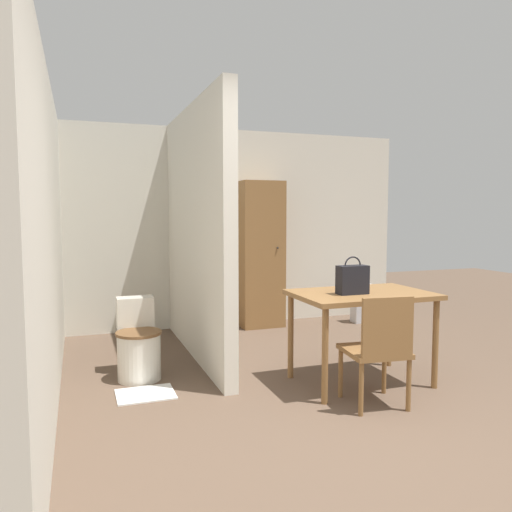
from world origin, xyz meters
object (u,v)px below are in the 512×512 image
Objects in this scene: wooden_chair at (379,347)px; handbag at (352,279)px; dining_table at (361,303)px; wooden_cabinet at (260,254)px; toilet at (138,346)px; space_heater at (362,303)px.

handbag is (0.05, 0.47, 0.44)m from wooden_chair.
dining_table is 2.32m from wooden_cabinet.
wooden_cabinet is (1.71, 1.53, 0.64)m from toilet.
toilet is 1.95m from handbag.
dining_table is at bearing -122.12° from space_heater.
dining_table is at bearing 23.98° from handbag.
dining_table is 2.25× the size of space_heater.
handbag is at bearing -91.59° from wooden_cabinet.
dining_table is at bearing -23.64° from toilet.
space_heater is at bearing 57.88° from dining_table.
handbag is (-0.12, -0.06, 0.21)m from dining_table.
wooden_chair is at bearing -95.69° from handbag.
wooden_cabinet is 3.65× the size of space_heater.
dining_table is 1.66× the size of toilet.
space_heater is (1.34, -0.26, -0.67)m from wooden_cabinet.
wooden_chair is at bearing -108.14° from dining_table.
handbag reaches higher than space_heater.
space_heater is at bearing 22.60° from toilet.
handbag is 2.61m from space_heater.
toilet is at bearing 147.65° from wooden_chair.
wooden_cabinet reaches higher than handbag.
handbag is 0.17× the size of wooden_cabinet.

